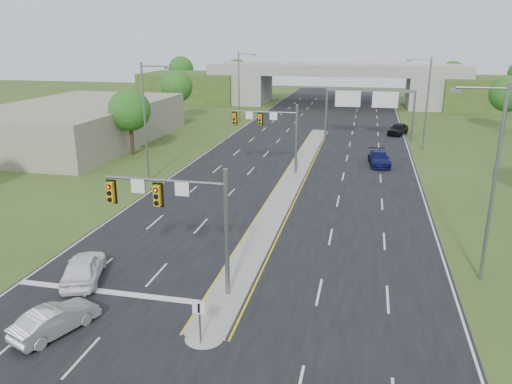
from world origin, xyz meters
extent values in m
plane|color=#384C1B|center=(0.00, 0.00, 0.00)|extent=(240.00, 240.00, 0.00)
cube|color=black|center=(0.00, 35.00, 0.01)|extent=(24.00, 160.00, 0.02)
cube|color=gray|center=(0.00, 23.00, 0.10)|extent=(2.00, 54.00, 0.16)
cone|color=gray|center=(0.00, -4.00, 0.10)|extent=(2.00, 2.00, 0.16)
cube|color=gold|center=(-1.15, 23.00, 0.03)|extent=(0.12, 54.00, 0.01)
cube|color=gold|center=(1.15, 23.00, 0.03)|extent=(0.12, 54.00, 0.01)
cube|color=silver|center=(-11.80, 35.00, 0.03)|extent=(0.12, 160.00, 0.01)
cube|color=silver|center=(11.80, 35.00, 0.03)|extent=(0.12, 160.00, 0.01)
cube|color=silver|center=(-6.50, -1.00, 0.03)|extent=(10.50, 0.50, 0.01)
cylinder|color=slate|center=(0.00, 0.00, 3.50)|extent=(0.24, 0.24, 7.00)
cylinder|color=slate|center=(-3.25, 0.00, 6.20)|extent=(6.50, 0.16, 0.16)
cube|color=#C99B0C|center=(-3.58, -0.25, 5.45)|extent=(0.35, 0.25, 1.10)
cube|color=#C99B0C|center=(-6.17, -0.25, 5.45)|extent=(0.35, 0.25, 1.10)
cube|color=black|center=(-3.58, -0.11, 5.45)|extent=(0.55, 0.04, 1.30)
cube|color=black|center=(-6.17, -0.11, 5.45)|extent=(0.55, 0.04, 1.30)
sphere|color=#FF0C05|center=(-3.58, -0.38, 5.80)|extent=(0.20, 0.20, 0.20)
sphere|color=#FF0C05|center=(-6.17, -0.38, 5.80)|extent=(0.20, 0.20, 0.20)
cube|color=white|center=(-4.68, -0.10, 5.85)|extent=(0.75, 0.04, 0.75)
cube|color=white|center=(-2.27, -0.10, 5.85)|extent=(0.75, 0.04, 0.75)
cylinder|color=slate|center=(0.00, 25.00, 3.50)|extent=(0.24, 0.24, 7.00)
cylinder|color=slate|center=(-3.25, 25.00, 6.20)|extent=(6.50, 0.16, 0.16)
cube|color=#C99B0C|center=(-3.58, 24.75, 5.45)|extent=(0.35, 0.25, 1.10)
cube|color=#C99B0C|center=(-6.17, 24.75, 5.45)|extent=(0.35, 0.25, 1.10)
cube|color=black|center=(-3.58, 24.89, 5.45)|extent=(0.55, 0.04, 1.30)
cube|color=black|center=(-6.17, 24.89, 5.45)|extent=(0.55, 0.04, 1.30)
sphere|color=#FF0C05|center=(-3.58, 24.62, 5.80)|extent=(0.20, 0.20, 0.20)
sphere|color=#FF0C05|center=(-6.17, 24.62, 5.80)|extent=(0.20, 0.20, 0.20)
cube|color=white|center=(-4.68, 24.90, 5.85)|extent=(0.75, 0.04, 0.75)
cube|color=white|center=(-2.27, 24.90, 5.85)|extent=(0.75, 0.04, 0.75)
cylinder|color=slate|center=(0.00, -4.50, 1.10)|extent=(0.08, 0.08, 2.20)
cube|color=white|center=(0.00, -4.55, 1.90)|extent=(0.60, 0.04, 0.60)
cube|color=black|center=(0.00, -4.58, 1.90)|extent=(0.10, 0.02, 0.45)
cylinder|color=slate|center=(1.20, 45.00, 3.30)|extent=(0.28, 0.28, 6.60)
cylinder|color=slate|center=(12.50, 45.00, 3.30)|extent=(0.28, 0.28, 6.60)
cube|color=slate|center=(6.85, 45.00, 6.50)|extent=(11.50, 0.35, 0.35)
cube|color=#0B511E|center=(4.00, 44.80, 5.40)|extent=(3.20, 0.08, 2.00)
cube|color=#0B511E|center=(8.80, 44.80, 5.40)|extent=(3.20, 0.08, 2.00)
cube|color=silver|center=(4.00, 44.75, 5.40)|extent=(3.30, 0.03, 2.10)
cube|color=silver|center=(8.80, 44.75, 5.40)|extent=(3.30, 0.03, 2.10)
cube|color=gray|center=(-17.00, 80.00, 3.00)|extent=(6.00, 12.00, 6.00)
cube|color=gray|center=(17.00, 80.00, 3.00)|extent=(6.00, 12.00, 6.00)
cube|color=#384C1B|center=(-30.00, 80.00, 3.00)|extent=(20.00, 14.00, 6.00)
cube|color=#384C1B|center=(30.00, 80.00, 3.00)|extent=(20.00, 14.00, 6.00)
cube|color=gray|center=(0.00, 80.00, 6.60)|extent=(50.00, 12.00, 1.20)
cube|color=gray|center=(0.00, 74.20, 7.65)|extent=(50.00, 0.40, 0.90)
cube|color=gray|center=(0.00, 85.80, 7.65)|extent=(50.00, 0.40, 0.90)
cylinder|color=slate|center=(-13.50, 20.00, 5.50)|extent=(0.20, 0.20, 11.00)
cylinder|color=slate|center=(-12.25, 20.00, 10.70)|extent=(2.50, 0.12, 0.12)
cube|color=slate|center=(-11.00, 20.00, 10.55)|extent=(0.50, 0.25, 0.18)
cylinder|color=slate|center=(-13.50, 55.00, 5.50)|extent=(0.20, 0.20, 11.00)
cylinder|color=slate|center=(-12.25, 55.00, 10.70)|extent=(2.50, 0.12, 0.12)
cube|color=slate|center=(-11.00, 55.00, 10.55)|extent=(0.50, 0.25, 0.18)
cylinder|color=slate|center=(13.50, 5.00, 5.50)|extent=(0.20, 0.20, 11.00)
cylinder|color=slate|center=(12.25, 5.00, 10.70)|extent=(2.50, 0.12, 0.12)
cube|color=slate|center=(11.00, 5.00, 10.55)|extent=(0.50, 0.25, 0.18)
cylinder|color=slate|center=(13.50, 40.00, 5.50)|extent=(0.20, 0.20, 11.00)
cylinder|color=slate|center=(12.25, 40.00, 10.70)|extent=(2.50, 0.12, 0.12)
cube|color=slate|center=(11.00, 40.00, 10.55)|extent=(0.50, 0.25, 0.18)
cylinder|color=#382316|center=(-20.00, 30.00, 2.00)|extent=(0.44, 0.44, 4.00)
sphere|color=#1A4E14|center=(-20.00, 30.00, 5.20)|extent=(4.80, 4.80, 4.80)
cylinder|color=#382316|center=(-24.00, 55.00, 2.12)|extent=(0.44, 0.44, 4.25)
sphere|color=#1A4E14|center=(-24.00, 55.00, 5.53)|extent=(5.20, 5.20, 5.20)
cylinder|color=#382316|center=(26.00, 55.00, 2.12)|extent=(0.44, 0.44, 4.25)
sphere|color=#1A4E14|center=(26.00, 55.00, 5.53)|extent=(5.20, 5.20, 5.20)
cylinder|color=#382316|center=(-38.00, 94.00, 2.25)|extent=(0.44, 0.44, 4.50)
sphere|color=#1A4E14|center=(-38.00, 94.00, 5.85)|extent=(6.00, 6.00, 6.00)
cylinder|color=#382316|center=(-24.00, 94.00, 2.12)|extent=(0.44, 0.44, 4.25)
sphere|color=#1A4E14|center=(-24.00, 94.00, 5.53)|extent=(5.60, 5.60, 5.60)
cylinder|color=#382316|center=(24.00, 94.00, 2.12)|extent=(0.44, 0.44, 4.25)
sphere|color=#1A4E14|center=(24.00, 94.00, 5.53)|extent=(5.60, 5.60, 5.60)
cube|color=gray|center=(-30.00, 35.00, 2.50)|extent=(18.00, 30.00, 5.00)
imported|color=white|center=(-8.39, -0.05, 0.81)|extent=(3.28, 5.00, 1.58)
imported|color=#BABEC3|center=(-6.85, -5.05, 0.70)|extent=(2.83, 4.34, 1.35)
imported|color=#0B0E45|center=(8.20, 30.87, 0.75)|extent=(2.58, 5.25, 1.47)
imported|color=black|center=(11.00, 49.55, 0.82)|extent=(3.46, 5.07, 1.60)
camera|label=1|loc=(6.61, -22.78, 13.17)|focal=35.00mm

